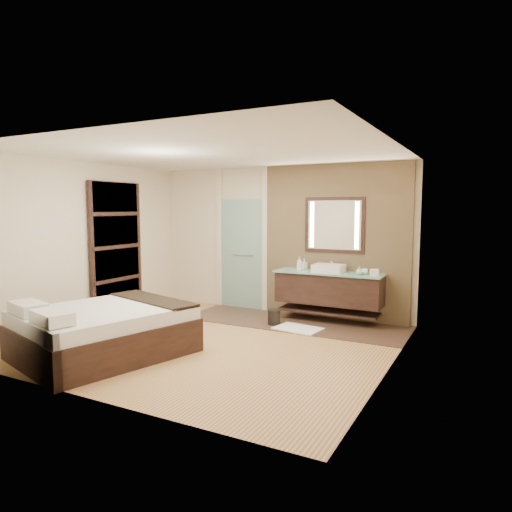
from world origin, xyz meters
The scene contains 15 objects.
floor centered at (0.00, 0.00, 0.00)m, with size 5.00×5.00×0.00m, color #8E593B.
tile_strip centered at (0.60, 1.60, 0.01)m, with size 3.80×1.30×0.01m, color #3E2E22.
stone_wall centered at (1.10, 2.21, 1.35)m, with size 2.60×0.08×2.70m, color tan.
vanity centered at (1.10, 1.92, 0.58)m, with size 1.85×0.55×0.88m.
mirror_unit centered at (1.10, 2.16, 1.65)m, with size 1.06×0.04×0.96m.
frosted_door centered at (-0.75, 2.20, 1.14)m, with size 1.10×0.12×2.70m.
shoji_partition centered at (-2.43, 0.60, 1.21)m, with size 0.06×1.20×2.40m.
bed centered at (-0.96, -1.16, 0.32)m, with size 2.12×2.40×0.78m.
bath_mat centered at (0.84, 1.20, 0.02)m, with size 0.72×0.50×0.02m, color white.
waste_bin centered at (0.37, 1.30, 0.13)m, with size 0.21×0.21×0.26m, color black.
tissue_box centered at (1.88, 1.85, 0.92)m, with size 0.12×0.12×0.10m, color white.
soap_bottle_a centered at (0.60, 1.82, 0.99)m, with size 0.09×0.09×0.24m, color white.
soap_bottle_b centered at (0.61, 2.02, 0.96)m, with size 0.08×0.09×0.19m, color #B2B2B2.
soap_bottle_c centered at (1.65, 1.81, 0.93)m, with size 0.11×0.11×0.14m, color #A1CAC8.
cup centered at (1.70, 1.90, 0.91)m, with size 0.11×0.11×0.09m, color white.
Camera 1 is at (3.56, -5.43, 1.94)m, focal length 32.00 mm.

